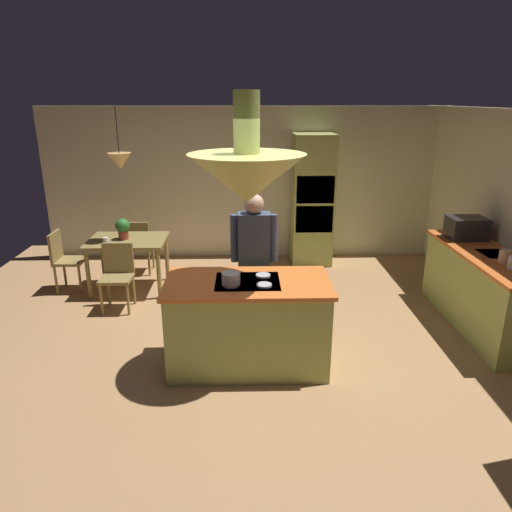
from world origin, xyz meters
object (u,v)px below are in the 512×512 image
object	(u,v)px
kitchen_island	(248,323)
cup_on_table	(106,241)
canister_sugar	(505,256)
cooking_pot_on_cooktop	(231,279)
oven_tower	(312,200)
chair_facing_island	(117,272)
person_at_island	(254,256)
microwave_on_counter	(466,228)
dining_table	(128,246)
chair_by_back_wall	(138,243)
chair_at_corner	(64,257)
potted_plant_on_table	(123,228)

from	to	relation	value
kitchen_island	cup_on_table	distance (m)	2.73
canister_sugar	cooking_pot_on_cooktop	xyz separation A→B (m)	(-3.00, -0.59, 0.00)
oven_tower	canister_sugar	world-z (taller)	oven_tower
chair_facing_island	cup_on_table	size ratio (longest dim) A/B	9.67
person_at_island	microwave_on_counter	size ratio (longest dim) A/B	3.65
kitchen_island	cup_on_table	xyz separation A→B (m)	(-1.94, 1.89, 0.33)
cup_on_table	cooking_pot_on_cooktop	world-z (taller)	cooking_pot_on_cooktop
dining_table	kitchen_island	bearing A→B (deg)	-51.01
dining_table	canister_sugar	bearing A→B (deg)	-19.86
kitchen_island	dining_table	bearing A→B (deg)	128.99
kitchen_island	person_at_island	bearing A→B (deg)	83.50
chair_by_back_wall	canister_sugar	world-z (taller)	canister_sugar
chair_by_back_wall	oven_tower	bearing A→B (deg)	-169.71
canister_sugar	oven_tower	bearing A→B (deg)	122.01
chair_facing_island	chair_by_back_wall	size ratio (longest dim) A/B	1.00
chair_facing_island	cooking_pot_on_cooktop	world-z (taller)	cooking_pot_on_cooktop
chair_at_corner	oven_tower	bearing A→B (deg)	-72.94
kitchen_island	chair_at_corner	bearing A→B (deg)	141.33
kitchen_island	chair_by_back_wall	size ratio (longest dim) A/B	1.90
dining_table	microwave_on_counter	distance (m)	4.61
oven_tower	microwave_on_counter	xyz separation A→B (m)	(1.74, -1.82, 0.01)
potted_plant_on_table	chair_at_corner	bearing A→B (deg)	-179.38
oven_tower	person_at_island	size ratio (longest dim) A/B	1.27
oven_tower	chair_facing_island	bearing A→B (deg)	-147.59
kitchen_island	cooking_pot_on_cooktop	size ratio (longest dim) A/B	9.19
kitchen_island	chair_at_corner	world-z (taller)	kitchen_island
chair_at_corner	canister_sugar	xyz separation A→B (m)	(5.46, -1.64, 0.51)
potted_plant_on_table	kitchen_island	bearing A→B (deg)	-50.35
chair_at_corner	cup_on_table	bearing A→B (deg)	-106.80
canister_sugar	cooking_pot_on_cooktop	distance (m)	3.06
kitchen_island	chair_by_back_wall	bearing A→B (deg)	121.87
kitchen_island	chair_facing_island	size ratio (longest dim) A/B	1.90
chair_facing_island	oven_tower	bearing A→B (deg)	32.41
potted_plant_on_table	microwave_on_counter	xyz separation A→B (m)	(4.59, -0.69, 0.15)
person_at_island	chair_facing_island	bearing A→B (deg)	156.77
kitchen_island	cup_on_table	bearing A→B (deg)	135.69
kitchen_island	person_at_island	xyz separation A→B (m)	(0.08, 0.70, 0.49)
oven_tower	potted_plant_on_table	xyz separation A→B (m)	(-2.85, -1.13, -0.14)
chair_facing_island	canister_sugar	xyz separation A→B (m)	(4.54, -1.01, 0.51)
chair_by_back_wall	cooking_pot_on_cooktop	distance (m)	3.29
oven_tower	cooking_pot_on_cooktop	distance (m)	3.60
chair_by_back_wall	microwave_on_counter	xyz separation A→B (m)	(4.54, -1.31, 0.58)
chair_facing_island	potted_plant_on_table	distance (m)	0.77
kitchen_island	cooking_pot_on_cooktop	world-z (taller)	cooking_pot_on_cooktop
oven_tower	dining_table	xyz separation A→B (m)	(-2.80, -1.14, -0.41)
cup_on_table	microwave_on_counter	bearing A→B (deg)	-5.61
oven_tower	chair_facing_island	world-z (taller)	oven_tower
chair_facing_island	microwave_on_counter	size ratio (longest dim) A/B	1.89
kitchen_island	person_at_island	distance (m)	0.86
oven_tower	chair_facing_island	size ratio (longest dim) A/B	2.45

